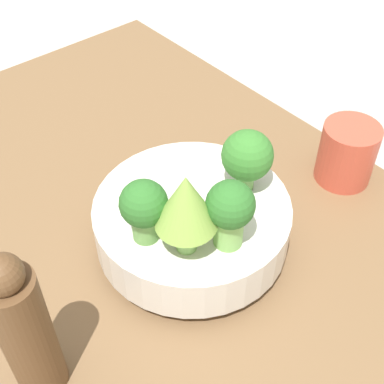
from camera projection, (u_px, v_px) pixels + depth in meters
The scene contains 9 objects.
ground_plane at pixel (156, 263), 0.65m from camera, with size 6.00×6.00×0.00m, color #ADA89E.
table at pixel (155, 253), 0.64m from camera, with size 0.92×0.62×0.04m.
bowl at pixel (192, 223), 0.59m from camera, with size 0.22×0.22×0.07m.
broccoli_floret_front at pixel (247, 157), 0.56m from camera, with size 0.06×0.06×0.07m.
broccoli_floret_back at pixel (144, 207), 0.51m from camera, with size 0.05×0.05×0.07m.
broccoli_floret_left at pixel (230, 210), 0.51m from camera, with size 0.05×0.05×0.08m.
romanesco_piece_far at pixel (186, 204), 0.49m from camera, with size 0.06×0.06×0.10m.
cup at pixel (347, 153), 0.68m from camera, with size 0.07×0.07×0.08m.
pepper_mill at pixel (25, 330), 0.44m from camera, with size 0.05×0.05×0.18m.
Camera 1 is at (-0.34, 0.23, 0.52)m, focal length 50.00 mm.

